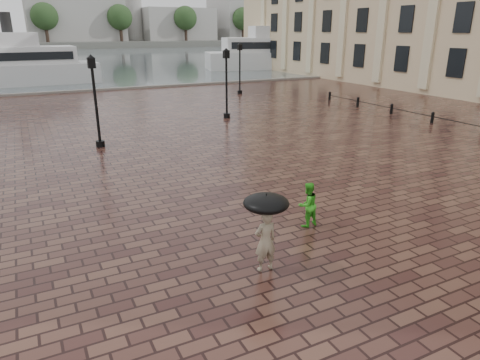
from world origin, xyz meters
The scene contains 12 objects.
ground centered at (0.00, 0.00, 0.00)m, with size 300.00×300.00×0.00m, color #331A17.
harbour_water centered at (0.00, 92.00, 0.00)m, with size 240.00×240.00×0.00m, color #434D51.
quay_edge centered at (0.00, 32.00, 0.00)m, with size 80.00×0.60×0.30m, color slate.
far_shore centered at (0.00, 160.00, 1.00)m, with size 300.00×60.00×2.00m, color #4C4C47.
distant_skyline centered at (48.14, 150.00, 9.45)m, with size 102.50×22.00×33.00m.
far_trees centered at (0.00, 138.00, 9.42)m, with size 188.00×8.00×13.50m.
bollard_row centered at (14.00, 6.50, 0.40)m, with size 0.22×21.22×0.73m.
street_lamps centered at (-1.50, 17.50, 2.33)m, with size 21.44×14.44×4.40m.
adult_pedestrian centered at (-4.40, -4.11, 0.79)m, with size 0.58×0.38×1.58m, color gray.
child_pedestrian centered at (-1.99, -2.47, 0.69)m, with size 0.67×0.52×1.38m, color green.
ferry_far centered at (28.54, 45.50, 2.54)m, with size 26.49×12.37×8.45m.
umbrella centered at (-4.40, -4.11, 1.79)m, with size 1.10×1.10×1.11m.
Camera 1 is at (-9.13, -12.16, 5.65)m, focal length 32.00 mm.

